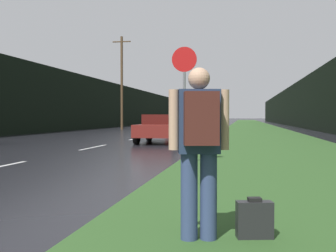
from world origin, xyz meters
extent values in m
cube|color=#2D5123|center=(7.22, 40.00, 0.01)|extent=(6.00, 240.00, 0.02)
cube|color=silver|center=(0.00, 14.74, 0.00)|extent=(0.12, 3.00, 0.01)
cube|color=silver|center=(0.00, 21.74, 0.00)|extent=(0.12, 3.00, 0.01)
cube|color=silver|center=(0.00, 28.74, 0.00)|extent=(0.12, 3.00, 0.01)
cube|color=black|center=(-10.22, 50.00, 2.64)|extent=(2.00, 140.00, 5.29)
cube|color=black|center=(13.22, 50.00, 2.67)|extent=(2.00, 140.00, 5.34)
cylinder|color=#4C3823|center=(-5.57, 37.77, 4.50)|extent=(0.24, 0.24, 8.99)
cube|color=#4C3823|center=(-5.57, 37.77, 8.49)|extent=(1.80, 0.10, 0.10)
cylinder|color=slate|center=(4.47, 9.30, 1.21)|extent=(0.07, 0.07, 2.41)
cylinder|color=#B71414|center=(4.47, 9.30, 2.74)|extent=(0.65, 0.02, 0.65)
cylinder|color=navy|center=(5.45, 2.58, 0.44)|extent=(0.17, 0.17, 0.88)
cylinder|color=navy|center=(5.64, 2.62, 0.44)|extent=(0.17, 0.17, 0.88)
cube|color=navy|center=(5.55, 2.60, 1.20)|extent=(0.45, 0.31, 0.64)
sphere|color=tan|center=(5.55, 2.60, 1.63)|extent=(0.22, 0.22, 0.22)
cylinder|color=tan|center=(5.30, 2.55, 1.22)|extent=(0.10, 0.10, 0.60)
cylinder|color=tan|center=(5.80, 2.65, 1.22)|extent=(0.10, 0.10, 0.60)
cube|color=#471E19|center=(5.59, 2.40, 1.23)|extent=(0.36, 0.24, 0.51)
cube|color=#232326|center=(6.10, 2.75, 0.20)|extent=(0.39, 0.23, 0.39)
cube|color=black|center=(6.10, 2.75, 0.41)|extent=(0.15, 0.13, 0.04)
cube|color=maroon|center=(2.11, 18.13, 0.60)|extent=(1.78, 4.18, 0.56)
cube|color=#40120F|center=(2.11, 18.34, 1.12)|extent=(1.51, 1.88, 0.46)
cylinder|color=black|center=(2.95, 16.84, 0.36)|extent=(0.20, 0.71, 0.71)
cylinder|color=black|center=(1.26, 16.84, 0.36)|extent=(0.20, 0.71, 0.71)
cylinder|color=black|center=(2.95, 19.43, 0.36)|extent=(0.20, 0.71, 0.71)
cylinder|color=black|center=(1.26, 19.43, 0.36)|extent=(0.20, 0.71, 0.71)
cube|color=maroon|center=(2.11, 26.44, 0.60)|extent=(1.87, 4.24, 0.55)
cube|color=#40120F|center=(2.11, 26.65, 1.12)|extent=(1.59, 1.91, 0.50)
cylinder|color=black|center=(3.00, 25.12, 0.36)|extent=(0.20, 0.71, 0.71)
cylinder|color=black|center=(1.22, 25.12, 0.36)|extent=(0.20, 0.71, 0.71)
cylinder|color=black|center=(3.00, 27.75, 0.36)|extent=(0.20, 0.71, 0.71)
cylinder|color=black|center=(1.22, 27.75, 0.36)|extent=(0.20, 0.71, 0.71)
cube|color=#6E684F|center=(-2.11, 78.07, 1.65)|extent=(2.34, 2.10, 2.49)
cube|color=tan|center=(-2.11, 73.87, 2.07)|extent=(2.47, 6.29, 3.32)
cylinder|color=black|center=(-3.28, 77.86, 0.45)|extent=(0.28, 0.90, 0.90)
cylinder|color=black|center=(-0.94, 77.86, 0.45)|extent=(0.28, 0.90, 0.90)
cylinder|color=black|center=(-3.28, 72.30, 0.45)|extent=(0.28, 0.90, 0.90)
cylinder|color=black|center=(-0.94, 72.30, 0.45)|extent=(0.28, 0.90, 0.90)
camera|label=1|loc=(5.98, -1.58, 1.25)|focal=45.00mm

